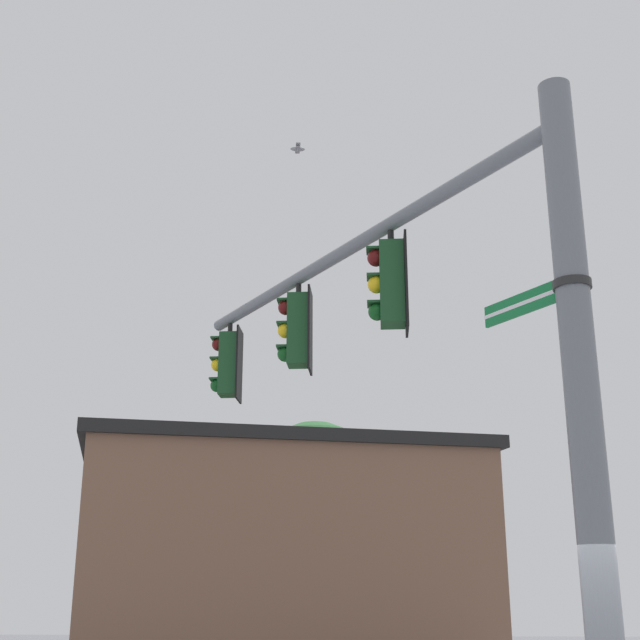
{
  "coord_description": "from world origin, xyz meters",
  "views": [
    {
      "loc": [
        -7.74,
        1.81,
        2.11
      ],
      "look_at": [
        3.68,
        2.6,
        5.71
      ],
      "focal_mm": 48.81,
      "sensor_mm": 36.0,
      "label": 1
    }
  ],
  "objects_px": {
    "traffic_light_nearest_pole": "(390,284)",
    "bird_flying": "(298,149)",
    "street_name_sign": "(550,293)",
    "traffic_light_mid_outer": "(228,364)",
    "traffic_light_mid_inner": "(297,330)"
  },
  "relations": [
    {
      "from": "traffic_light_mid_outer",
      "to": "street_name_sign",
      "type": "bearing_deg",
      "value": -144.55
    },
    {
      "from": "traffic_light_mid_outer",
      "to": "bird_flying",
      "type": "bearing_deg",
      "value": -44.62
    },
    {
      "from": "traffic_light_nearest_pole",
      "to": "bird_flying",
      "type": "relative_size",
      "value": 3.31
    },
    {
      "from": "traffic_light_mid_outer",
      "to": "street_name_sign",
      "type": "height_order",
      "value": "traffic_light_mid_outer"
    },
    {
      "from": "traffic_light_nearest_pole",
      "to": "bird_flying",
      "type": "xyz_separation_m",
      "value": [
        4.79,
        1.62,
        4.51
      ]
    },
    {
      "from": "street_name_sign",
      "to": "bird_flying",
      "type": "bearing_deg",
      "value": 24.4
    },
    {
      "from": "traffic_light_nearest_pole",
      "to": "bird_flying",
      "type": "bearing_deg",
      "value": 18.73
    },
    {
      "from": "traffic_light_mid_outer",
      "to": "street_name_sign",
      "type": "distance_m",
      "value": 7.19
    },
    {
      "from": "traffic_light_nearest_pole",
      "to": "street_name_sign",
      "type": "xyz_separation_m",
      "value": [
        -2.07,
        -1.49,
        -0.88
      ]
    },
    {
      "from": "traffic_light_nearest_pole",
      "to": "bird_flying",
      "type": "height_order",
      "value": "bird_flying"
    },
    {
      "from": "bird_flying",
      "to": "traffic_light_mid_inner",
      "type": "bearing_deg",
      "value": -174.18
    },
    {
      "from": "traffic_light_nearest_pole",
      "to": "traffic_light_mid_outer",
      "type": "relative_size",
      "value": 1.0
    },
    {
      "from": "traffic_light_nearest_pole",
      "to": "street_name_sign",
      "type": "height_order",
      "value": "traffic_light_nearest_pole"
    },
    {
      "from": "street_name_sign",
      "to": "bird_flying",
      "type": "height_order",
      "value": "bird_flying"
    },
    {
      "from": "traffic_light_mid_outer",
      "to": "bird_flying",
      "type": "relative_size",
      "value": 3.31
    }
  ]
}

